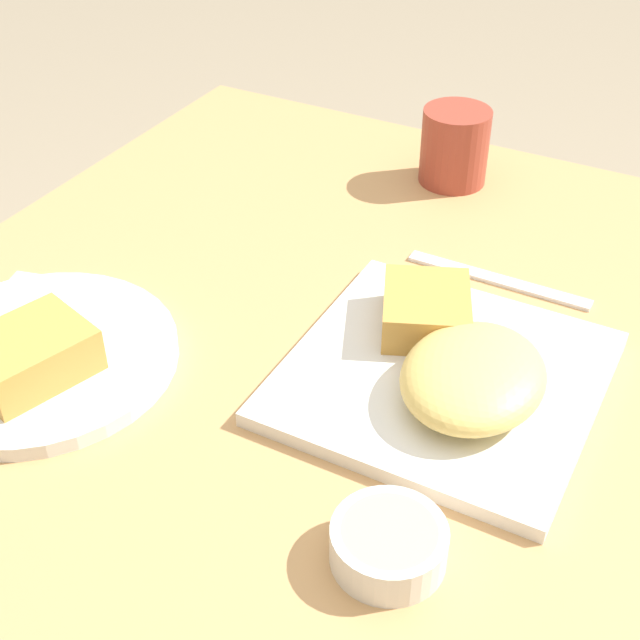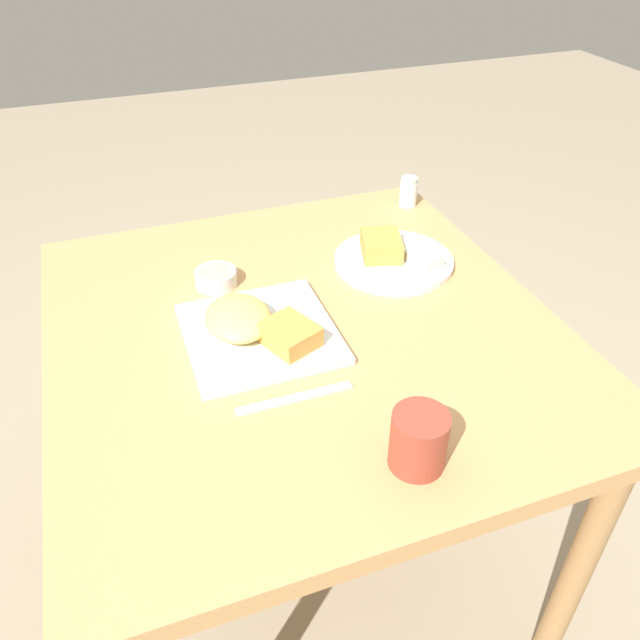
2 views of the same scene
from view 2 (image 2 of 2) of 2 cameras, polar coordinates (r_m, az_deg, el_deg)
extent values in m
plane|color=gray|center=(1.67, -1.06, -20.71)|extent=(8.00, 8.00, 0.00)
cube|color=tan|center=(1.14, -1.46, -1.13)|extent=(0.94, 0.89, 0.04)
cylinder|color=#9F7649|center=(1.65, -18.88, -5.62)|extent=(0.05, 0.05, 0.69)
cylinder|color=#9F7649|center=(1.78, 6.31, -0.15)|extent=(0.05, 0.05, 0.69)
cylinder|color=#9F7649|center=(1.33, 22.44, -20.47)|extent=(0.05, 0.05, 0.69)
cube|color=white|center=(1.10, -5.52, -1.22)|extent=(0.26, 0.26, 0.01)
ellipsoid|color=#EFCC6B|center=(1.09, -7.49, 0.21)|extent=(0.14, 0.12, 0.04)
cube|color=gold|center=(1.05, -2.83, -1.33)|extent=(0.11, 0.11, 0.04)
cylinder|color=white|center=(1.31, 6.74, 5.38)|extent=(0.25, 0.25, 0.01)
cube|color=gold|center=(1.30, 5.63, 6.78)|extent=(0.12, 0.10, 0.04)
cube|color=beige|center=(1.30, 8.86, 5.93)|extent=(0.12, 0.07, 0.02)
cylinder|color=white|center=(1.24, -9.50, 3.82)|extent=(0.08, 0.08, 0.03)
cylinder|color=beige|center=(1.24, -9.56, 4.34)|extent=(0.07, 0.07, 0.00)
cylinder|color=white|center=(1.54, 8.08, 11.35)|extent=(0.04, 0.04, 0.06)
cylinder|color=white|center=(1.55, 8.04, 10.92)|extent=(0.03, 0.03, 0.03)
cylinder|color=silver|center=(1.53, 8.19, 12.55)|extent=(0.04, 0.04, 0.01)
cube|color=silver|center=(0.98, -2.31, -7.15)|extent=(0.02, 0.19, 0.00)
cylinder|color=#9E3D2D|center=(0.87, 9.00, -10.81)|extent=(0.08, 0.08, 0.09)
camera|label=1|loc=(1.42, -21.74, 27.54)|focal=50.00mm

